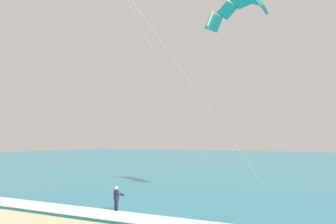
% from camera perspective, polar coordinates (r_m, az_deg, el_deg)
% --- Properties ---
extents(sea, '(200.00, 120.00, 0.20)m').
position_cam_1_polar(sea, '(76.13, 22.00, -7.45)').
color(sea, teal).
rests_on(sea, ground).
extents(surf_foam, '(200.00, 2.18, 0.04)m').
position_cam_1_polar(surf_foam, '(19.12, 0.75, -17.31)').
color(surf_foam, white).
rests_on(surf_foam, sea).
extents(surfboard, '(1.03, 1.45, 0.09)m').
position_cam_1_polar(surfboard, '(22.29, -8.32, -15.93)').
color(surfboard, '#E04C38').
rests_on(surfboard, ground).
extents(kitesurfer, '(0.67, 0.67, 1.69)m').
position_cam_1_polar(kitesurfer, '(22.14, -8.25, -13.60)').
color(kitesurfer, '#191E38').
rests_on(kitesurfer, ground).
extents(kite_primary, '(7.58, 10.71, 14.82)m').
position_cam_1_polar(kite_primary, '(30.15, 11.09, 16.05)').
color(kite_primary, teal).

